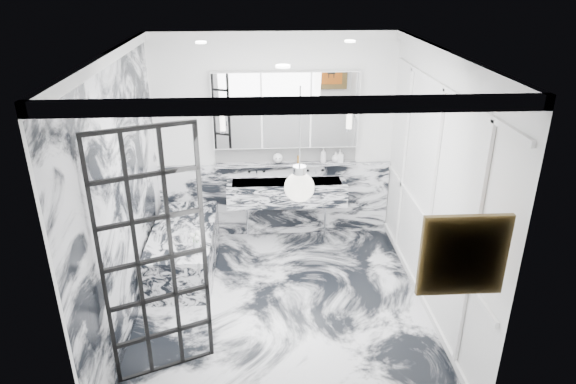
{
  "coord_description": "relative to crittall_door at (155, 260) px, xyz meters",
  "views": [
    {
      "loc": [
        -0.2,
        -4.78,
        3.5
      ],
      "look_at": [
        0.11,
        0.5,
        1.19
      ],
      "focal_mm": 32.0,
      "sensor_mm": 36.0,
      "label": 1
    }
  ],
  "objects": [
    {
      "name": "wall_back",
      "position": [
        1.13,
        2.69,
        0.21
      ],
      "size": [
        3.6,
        0.0,
        3.6
      ],
      "primitive_type": "plane",
      "rotation": [
        1.57,
        0.0,
        0.0
      ],
      "color": "white",
      "rests_on": "floor"
    },
    {
      "name": "sconce_right",
      "position": [
        2.1,
        2.52,
        0.59
      ],
      "size": [
        0.07,
        0.07,
        0.4
      ],
      "primitive_type": "cylinder",
      "color": "white",
      "rests_on": "mirror_cabinet"
    },
    {
      "name": "wall_front",
      "position": [
        1.13,
        -0.91,
        0.21
      ],
      "size": [
        3.6,
        0.0,
        3.6
      ],
      "primitive_type": "plane",
      "rotation": [
        -1.57,
        0.0,
        0.0
      ],
      "color": "white",
      "rests_on": "floor"
    },
    {
      "name": "trough_sink",
      "position": [
        1.28,
        2.44,
        -0.46
      ],
      "size": [
        1.6,
        0.45,
        0.3
      ],
      "primitive_type": "cube",
      "color": "silver",
      "rests_on": "wall_back"
    },
    {
      "name": "artwork",
      "position": [
        2.33,
        -0.87,
        0.48
      ],
      "size": [
        0.52,
        0.05,
        0.52
      ],
      "primitive_type": "cube",
      "color": "#B74812",
      "rests_on": "wall_front"
    },
    {
      "name": "bathtub",
      "position": [
        -0.04,
        1.78,
        -0.91
      ],
      "size": [
        0.75,
        1.65,
        0.55
      ],
      "primitive_type": "cube",
      "color": "silver",
      "rests_on": "floor"
    },
    {
      "name": "sconce_left",
      "position": [
        0.46,
        2.52,
        0.59
      ],
      "size": [
        0.07,
        0.07,
        0.4
      ],
      "primitive_type": "cylinder",
      "color": "white",
      "rests_on": "mirror_cabinet"
    },
    {
      "name": "flower_vase",
      "position": [
        0.19,
        1.24,
        -0.58
      ],
      "size": [
        0.08,
        0.08,
        0.12
      ],
      "primitive_type": "cylinder",
      "color": "silver",
      "rests_on": "bathtub"
    },
    {
      "name": "pendant_light",
      "position": [
        1.22,
        -0.33,
        0.8
      ],
      "size": [
        0.23,
        0.23,
        0.23
      ],
      "primitive_type": "sphere",
      "color": "white",
      "rests_on": "ceiling"
    },
    {
      "name": "soap_bottle_b",
      "position": [
        2.01,
        2.6,
        -0.01
      ],
      "size": [
        0.08,
        0.08,
        0.18
      ],
      "primitive_type": "imported",
      "rotation": [
        0.0,
        0.0,
        0.01
      ],
      "color": "#4C4C51",
      "rests_on": "ledge"
    },
    {
      "name": "mirror_cabinet",
      "position": [
        1.28,
        2.61,
        0.63
      ],
      "size": [
        1.9,
        0.16,
        1.0
      ],
      "primitive_type": "cube",
      "color": "white",
      "rests_on": "wall_back"
    },
    {
      "name": "subway_tile",
      "position": [
        1.28,
        2.67,
        0.02
      ],
      "size": [
        1.9,
        0.03,
        0.23
      ],
      "primitive_type": "cube",
      "color": "white",
      "rests_on": "wall_back"
    },
    {
      "name": "soap_bottle_c",
      "position": [
        1.96,
        2.6,
        -0.02
      ],
      "size": [
        0.14,
        0.14,
        0.15
      ],
      "primitive_type": "imported",
      "rotation": [
        0.0,
        0.0,
        0.28
      ],
      "color": "silver",
      "rests_on": "ledge"
    },
    {
      "name": "wall_left",
      "position": [
        -0.47,
        0.89,
        0.21
      ],
      "size": [
        0.0,
        3.6,
        3.6
      ],
      "primitive_type": "plane",
      "rotation": [
        1.57,
        0.0,
        1.57
      ],
      "color": "white",
      "rests_on": "floor"
    },
    {
      "name": "face_pot",
      "position": [
        1.17,
        2.6,
        -0.02
      ],
      "size": [
        0.14,
        0.14,
        0.14
      ],
      "primitive_type": "sphere",
      "color": "white",
      "rests_on": "ledge"
    },
    {
      "name": "wall_right",
      "position": [
        2.73,
        0.89,
        0.21
      ],
      "size": [
        0.0,
        3.6,
        3.6
      ],
      "primitive_type": "plane",
      "rotation": [
        1.57,
        0.0,
        -1.57
      ],
      "color": "white",
      "rests_on": "floor"
    },
    {
      "name": "ledge",
      "position": [
        1.28,
        2.61,
        -0.12
      ],
      "size": [
        1.9,
        0.14,
        0.04
      ],
      "primitive_type": "cube",
      "color": "silver",
      "rests_on": "wall_back"
    },
    {
      "name": "ceiling",
      "position": [
        1.13,
        0.89,
        1.61
      ],
      "size": [
        3.6,
        3.6,
        0.0
      ],
      "primitive_type": "plane",
      "rotation": [
        3.14,
        0.0,
        0.0
      ],
      "color": "white",
      "rests_on": "wall_back"
    },
    {
      "name": "marble_clad_left",
      "position": [
        -0.45,
        0.89,
        0.15
      ],
      "size": [
        0.02,
        3.56,
        2.68
      ],
      "primitive_type": "cube",
      "color": "silver",
      "rests_on": "floor"
    },
    {
      "name": "crittall_door",
      "position": [
        0.0,
        0.0,
        0.0
      ],
      "size": [
        0.83,
        0.37,
        2.37
      ],
      "primitive_type": null,
      "rotation": [
        0.0,
        0.0,
        0.38
      ],
      "color": "black",
      "rests_on": "floor"
    },
    {
      "name": "floor",
      "position": [
        1.13,
        0.89,
        -1.19
      ],
      "size": [
        3.6,
        3.6,
        0.0
      ],
      "primitive_type": "plane",
      "color": "silver",
      "rests_on": "ground"
    },
    {
      "name": "amber_bottle",
      "position": [
        1.45,
        2.6,
        -0.05
      ],
      "size": [
        0.04,
        0.04,
        0.1
      ],
      "primitive_type": "cylinder",
      "color": "#8C5919",
      "rests_on": "ledge"
    },
    {
      "name": "marble_clad_back",
      "position": [
        1.13,
        2.66,
        -0.66
      ],
      "size": [
        3.18,
        0.05,
        1.05
      ],
      "primitive_type": "cube",
      "color": "silver",
      "rests_on": "floor"
    },
    {
      "name": "soap_bottle_a",
      "position": [
        1.78,
        2.6,
        0.01
      ],
      "size": [
        0.1,
        0.1,
        0.21
      ],
      "primitive_type": "imported",
      "rotation": [
        0.0,
        0.0,
        -0.37
      ],
      "color": "#8C5919",
      "rests_on": "ledge"
    },
    {
      "name": "panel_molding",
      "position": [
        2.71,
        0.89,
        0.11
      ],
      "size": [
        0.03,
        3.4,
        2.3
      ],
      "primitive_type": "cube",
      "color": "white",
      "rests_on": "floor"
    }
  ]
}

